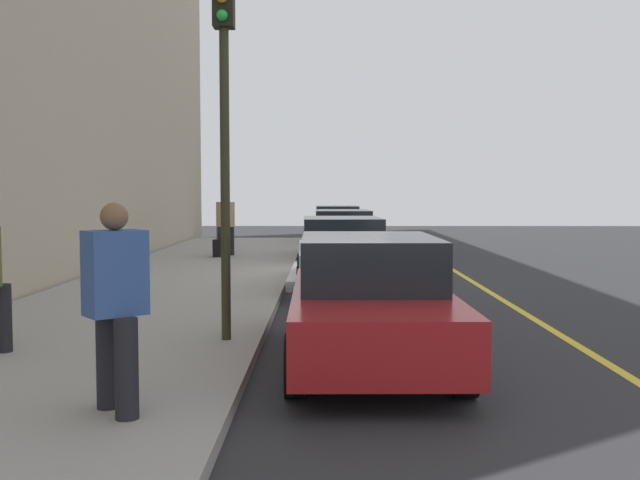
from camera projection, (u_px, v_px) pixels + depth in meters
name	position (u px, v px, depth m)	size (l,w,h in m)	color
ground_plane	(333.00, 282.00, 16.76)	(56.00, 56.00, 0.00)	#28282B
sidewalk	(187.00, 279.00, 16.78)	(28.00, 4.60, 0.15)	gray
lane_stripe_centre	(474.00, 282.00, 16.74)	(28.00, 0.14, 0.01)	gold
snow_bank_curb	(303.00, 275.00, 17.34)	(4.60, 0.56, 0.22)	white
parked_car_white	(337.00, 225.00, 28.60)	(4.80, 1.99, 1.51)	black
parked_car_maroon	(343.00, 236.00, 21.84)	(4.80, 1.97, 1.51)	black
parked_car_silver	(342.00, 254.00, 15.45)	(4.47, 2.01, 1.51)	black
parked_car_red	(369.00, 300.00, 8.79)	(4.56, 1.95, 1.51)	black
pedestrian_tan_coat	(225.00, 223.00, 22.05)	(0.57, 0.57, 1.84)	black
pedestrian_blue_coat	(116.00, 302.00, 6.28)	(0.55, 0.57, 1.81)	black
traffic_light_pole	(224.00, 94.00, 9.31)	(0.35, 0.26, 4.65)	#2D2D19
rolling_suitcase	(217.00, 248.00, 21.62)	(0.34, 0.22, 0.87)	black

